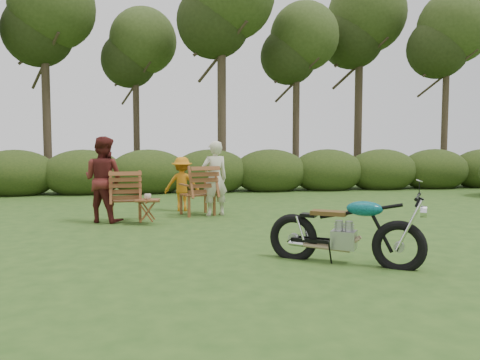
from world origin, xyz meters
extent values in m
plane|color=#274818|center=(0.00, 0.00, 0.00)|extent=(80.00, 80.00, 0.00)
cylinder|color=#35271D|center=(-5.50, 11.10, 3.60)|extent=(0.28, 0.28, 7.20)
sphere|color=#2C3D16|center=(-5.50, 11.10, 5.84)|extent=(2.88, 2.88, 2.88)
cylinder|color=#35271D|center=(-2.50, 12.20, 3.15)|extent=(0.24, 0.24, 6.30)
sphere|color=#2C3D16|center=(-2.50, 12.20, 5.11)|extent=(2.52, 2.52, 2.52)
cylinder|color=#35271D|center=(0.50, 10.00, 3.83)|extent=(0.30, 0.30, 7.65)
sphere|color=#2C3D16|center=(0.50, 10.00, 6.21)|extent=(3.06, 3.06, 3.06)
cylinder|color=#35271D|center=(3.50, 11.10, 3.24)|extent=(0.26, 0.26, 6.48)
sphere|color=#2C3D16|center=(3.50, 11.10, 5.26)|extent=(2.59, 2.59, 2.59)
cylinder|color=#35271D|center=(6.50, 12.20, 3.96)|extent=(0.32, 0.32, 7.92)
sphere|color=#2C3D16|center=(6.50, 12.20, 6.42)|extent=(3.17, 3.17, 3.17)
cylinder|color=#35271D|center=(9.00, 10.00, 3.42)|extent=(0.24, 0.24, 6.84)
sphere|color=#2C3D16|center=(9.00, 10.00, 5.55)|extent=(2.74, 2.74, 2.74)
ellipsoid|color=#213413|center=(-6.00, 9.00, 0.63)|extent=(2.52, 1.68, 1.51)
ellipsoid|color=#213413|center=(-4.00, 9.00, 0.63)|extent=(2.52, 1.68, 1.51)
ellipsoid|color=#213413|center=(-2.00, 9.00, 0.63)|extent=(2.52, 1.68, 1.51)
ellipsoid|color=#213413|center=(0.00, 9.00, 0.63)|extent=(2.52, 1.68, 1.51)
ellipsoid|color=#213413|center=(2.00, 9.00, 0.63)|extent=(2.52, 1.68, 1.51)
ellipsoid|color=#213413|center=(4.00, 9.00, 0.63)|extent=(2.52, 1.68, 1.51)
ellipsoid|color=#213413|center=(6.00, 9.00, 0.63)|extent=(2.52, 1.68, 1.51)
ellipsoid|color=#213413|center=(8.00, 9.00, 0.63)|extent=(2.52, 1.68, 1.51)
imported|color=beige|center=(-1.89, 2.92, 0.54)|extent=(0.15, 0.15, 0.10)
imported|color=beige|center=(-0.49, 3.79, 0.00)|extent=(0.67, 0.53, 1.61)
imported|color=#521A17|center=(-2.75, 3.33, 0.00)|extent=(1.03, 0.95, 1.69)
imported|color=#C17012|center=(-1.15, 4.63, 0.00)|extent=(0.86, 0.57, 1.25)
camera|label=1|loc=(-1.66, -6.18, 1.52)|focal=35.00mm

